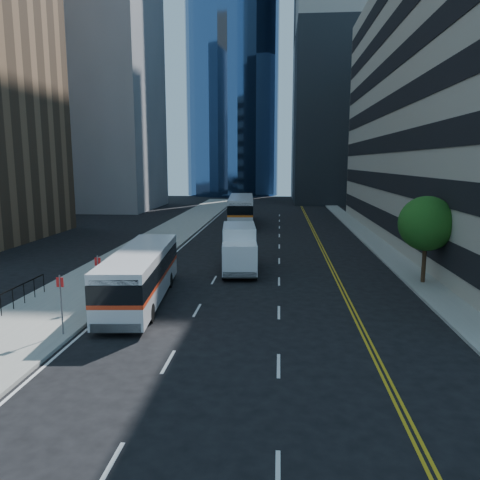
# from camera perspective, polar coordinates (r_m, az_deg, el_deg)

# --- Properties ---
(ground) EXTENTS (160.00, 160.00, 0.00)m
(ground) POSITION_cam_1_polar(r_m,az_deg,el_deg) (21.02, 3.36, -10.49)
(ground) COLOR black
(ground) RESTS_ON ground
(sidewalk_west) EXTENTS (5.00, 90.00, 0.15)m
(sidewalk_west) POSITION_cam_1_polar(r_m,az_deg,el_deg) (46.62, -8.83, 0.60)
(sidewalk_west) COLOR gray
(sidewalk_west) RESTS_ON ground
(sidewalk_east) EXTENTS (2.00, 90.00, 0.15)m
(sidewalk_east) POSITION_cam_1_polar(r_m,az_deg,el_deg) (46.12, 15.43, 0.27)
(sidewalk_east) COLOR gray
(sidewalk_east) RESTS_ON ground
(office_tower_north) EXTENTS (30.00, 28.00, 60.00)m
(office_tower_north) POSITION_cam_1_polar(r_m,az_deg,el_deg) (96.17, 16.50, 22.83)
(office_tower_north) COLOR gray
(office_tower_north) RESTS_ON ground
(glass_tower) EXTENTS (20.00, 20.00, 80.00)m
(glass_tower) POSITION_cam_1_polar(r_m,az_deg,el_deg) (110.28, -0.95, 26.78)
(glass_tower) COLOR #2E4B7B
(glass_tower) RESTS_ON ground
(midrise_west) EXTENTS (18.00, 18.00, 35.00)m
(midrise_west) POSITION_cam_1_polar(r_m,az_deg,el_deg) (77.88, -17.42, 16.67)
(midrise_west) COLOR gray
(midrise_west) RESTS_ON ground
(street_tree) EXTENTS (3.20, 3.20, 5.10)m
(street_tree) POSITION_cam_1_polar(r_m,az_deg,el_deg) (29.26, 21.78, 1.87)
(street_tree) COLOR #332114
(street_tree) RESTS_ON sidewalk_east
(bus_front) EXTENTS (3.25, 10.76, 2.73)m
(bus_front) POSITION_cam_1_polar(r_m,az_deg,el_deg) (24.64, -11.97, -4.06)
(bus_front) COLOR silver
(bus_front) RESTS_ON ground
(bus_rear) EXTENTS (3.52, 12.59, 3.21)m
(bus_rear) POSITION_cam_1_polar(r_m,az_deg,el_deg) (54.89, 0.14, 3.80)
(bus_rear) COLOR silver
(bus_rear) RESTS_ON ground
(box_truck) EXTENTS (2.71, 6.39, 2.98)m
(box_truck) POSITION_cam_1_polar(r_m,az_deg,el_deg) (30.96, -0.10, -0.95)
(box_truck) COLOR white
(box_truck) RESTS_ON ground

